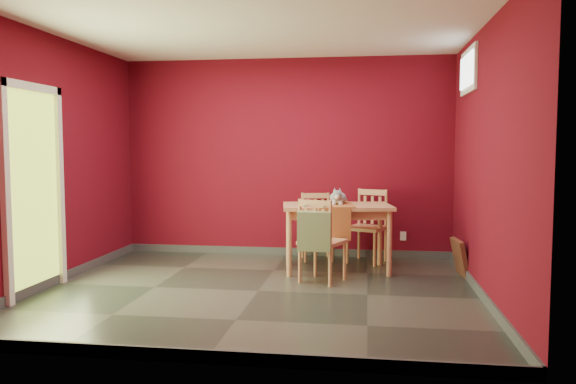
# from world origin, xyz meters

# --- Properties ---
(ground) EXTENTS (4.50, 4.50, 0.00)m
(ground) POSITION_xyz_m (0.00, 0.00, 0.00)
(ground) COLOR #2D342D
(ground) RESTS_ON ground
(room_shell) EXTENTS (4.50, 4.50, 4.50)m
(room_shell) POSITION_xyz_m (0.00, 0.00, 0.05)
(room_shell) COLOR #5C0917
(room_shell) RESTS_ON ground
(doorway) EXTENTS (0.06, 1.01, 2.13)m
(doorway) POSITION_xyz_m (-2.23, -0.40, 1.12)
(doorway) COLOR #B7D838
(doorway) RESTS_ON ground
(window) EXTENTS (0.05, 0.90, 0.50)m
(window) POSITION_xyz_m (2.23, 1.00, 2.35)
(window) COLOR white
(window) RESTS_ON room_shell
(outlet_plate) EXTENTS (0.08, 0.02, 0.12)m
(outlet_plate) POSITION_xyz_m (1.60, 1.99, 0.30)
(outlet_plate) COLOR silver
(outlet_plate) RESTS_ON room_shell
(dining_table) EXTENTS (1.38, 0.94, 0.80)m
(dining_table) POSITION_xyz_m (0.75, 1.09, 0.70)
(dining_table) COLOR tan
(dining_table) RESTS_ON ground
(table_runner) EXTENTS (0.48, 0.81, 0.39)m
(table_runner) POSITION_xyz_m (0.75, 0.96, 0.74)
(table_runner) COLOR #A3572A
(table_runner) RESTS_ON dining_table
(chair_far_left) EXTENTS (0.49, 0.49, 0.88)m
(chair_far_left) POSITION_xyz_m (0.45, 1.76, 0.45)
(chair_far_left) COLOR tan
(chair_far_left) RESTS_ON ground
(chair_far_right) EXTENTS (0.58, 0.58, 0.94)m
(chair_far_right) POSITION_xyz_m (1.13, 1.67, 0.48)
(chair_far_right) COLOR tan
(chair_far_right) RESTS_ON ground
(chair_near) EXTENTS (0.56, 0.56, 0.93)m
(chair_near) POSITION_xyz_m (0.61, 0.48, 0.47)
(chair_near) COLOR tan
(chair_near) RESTS_ON ground
(tote_bag) EXTENTS (0.36, 0.20, 0.49)m
(tote_bag) POSITION_xyz_m (0.56, 0.27, 0.60)
(tote_bag) COLOR #79935E
(tote_bag) RESTS_ON chair_near
(cat) EXTENTS (0.23, 0.43, 0.21)m
(cat) POSITION_xyz_m (0.76, 1.16, 0.91)
(cat) COLOR slate
(cat) RESTS_ON table_runner
(picture_frame) EXTENTS (0.19, 0.44, 0.43)m
(picture_frame) POSITION_xyz_m (2.19, 1.02, 0.21)
(picture_frame) COLOR brown
(picture_frame) RESTS_ON ground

